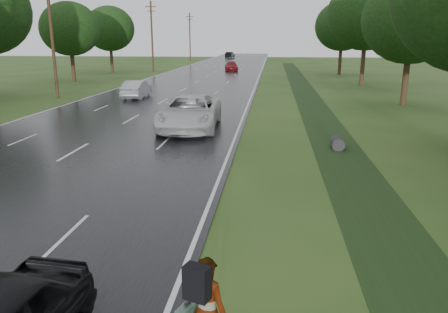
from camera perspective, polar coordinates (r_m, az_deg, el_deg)
road at (r=55.43m, az=-2.62°, el=10.21°), size 14.00×180.00×0.04m
edge_stripe_east at (r=54.79m, az=4.49°, el=10.15°), size 0.12×180.00×0.01m
edge_stripe_west at (r=56.85m, az=-9.46°, el=10.17°), size 0.12×180.00×0.01m
center_line at (r=55.42m, az=-2.62°, el=10.23°), size 0.12×180.00×0.01m
drainage_ditch at (r=28.82m, az=12.18°, el=5.30°), size 2.20×120.00×0.56m
utility_pole_mid at (r=38.84m, az=-21.60°, el=14.73°), size 1.60×0.26×10.00m
utility_pole_far at (r=66.95m, az=-9.39°, el=15.32°), size 1.60×0.26×10.00m
utility_pole_distant at (r=96.20m, az=-4.48°, el=15.37°), size 1.60×0.26×10.00m
tree_east_c at (r=34.95m, az=23.34°, el=16.17°), size 7.00×7.00×9.29m
tree_east_d at (r=48.51m, az=18.15°, el=17.23°), size 8.00×8.00×10.76m
tree_east_f at (r=62.23m, az=15.20°, el=16.12°), size 7.20×7.20×9.62m
tree_west_d at (r=53.62m, az=-19.51°, el=15.44°), size 6.60×6.60×8.80m
tree_west_f at (r=66.78m, az=-14.72°, el=15.85°), size 7.00×7.00×9.29m
pedestrian at (r=6.84m, az=-2.51°, el=-19.47°), size 0.88×0.90×1.80m
white_pickup at (r=23.79m, az=-4.47°, el=5.78°), size 3.26×6.63×1.81m
silver_sedan at (r=37.12m, az=-11.30°, el=8.63°), size 1.56×4.40×1.45m
far_car_red at (r=67.44m, az=0.96°, el=11.69°), size 2.53×4.80×1.33m
far_car_dark at (r=111.11m, az=0.79°, el=13.12°), size 2.12×4.76×1.52m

